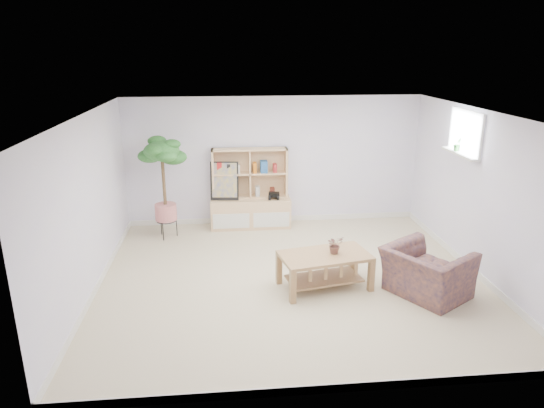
{
  "coord_description": "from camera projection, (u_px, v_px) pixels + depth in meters",
  "views": [
    {
      "loc": [
        -0.9,
        -6.37,
        3.21
      ],
      "look_at": [
        -0.24,
        0.34,
        1.05
      ],
      "focal_mm": 32.0,
      "sensor_mm": 36.0,
      "label": 1
    }
  ],
  "objects": [
    {
      "name": "baseboard",
      "position": [
        291.0,
        275.0,
        7.08
      ],
      "size": [
        5.5,
        5.0,
        0.1
      ],
      "primitive_type": null,
      "color": "white",
      "rests_on": "floor"
    },
    {
      "name": "storage_unit",
      "position": [
        250.0,
        189.0,
        8.95
      ],
      "size": [
        1.48,
        0.5,
        1.48
      ],
      "primitive_type": null,
      "color": "tan",
      "rests_on": "floor"
    },
    {
      "name": "window",
      "position": [
        466.0,
        133.0,
        7.31
      ],
      "size": [
        0.1,
        0.98,
        0.68
      ],
      "primitive_type": null,
      "color": "#CDDEFF",
      "rests_on": "walls"
    },
    {
      "name": "floor_tree",
      "position": [
        164.0,
        189.0,
        8.39
      ],
      "size": [
        0.79,
        0.79,
        1.8
      ],
      "primitive_type": null,
      "rotation": [
        0.0,
        0.0,
        0.22
      ],
      "color": "#1B5922",
      "rests_on": "floor"
    },
    {
      "name": "armchair",
      "position": [
        427.0,
        269.0,
        6.52
      ],
      "size": [
        1.3,
        1.34,
        0.76
      ],
      "primitive_type": "imported",
      "rotation": [
        0.0,
        0.0,
        2.14
      ],
      "color": "#1C1C3F",
      "rests_on": "floor"
    },
    {
      "name": "poster",
      "position": [
        224.0,
        181.0,
        8.84
      ],
      "size": [
        0.52,
        0.17,
        0.71
      ],
      "primitive_type": null,
      "rotation": [
        0.0,
        0.0,
        -0.1
      ],
      "color": "yellow",
      "rests_on": "storage_unit"
    },
    {
      "name": "coffee_table",
      "position": [
        324.0,
        271.0,
        6.77
      ],
      "size": [
        1.33,
        0.9,
        0.5
      ],
      "primitive_type": null,
      "rotation": [
        0.0,
        0.0,
        0.2
      ],
      "color": "olive",
      "rests_on": "floor"
    },
    {
      "name": "table_plant",
      "position": [
        335.0,
        245.0,
        6.7
      ],
      "size": [
        0.28,
        0.27,
        0.25
      ],
      "primitive_type": "imported",
      "rotation": [
        0.0,
        0.0,
        0.4
      ],
      "color": "#1E5D1C",
      "rests_on": "coffee_table"
    },
    {
      "name": "toy_truck",
      "position": [
        274.0,
        195.0,
        8.94
      ],
      "size": [
        0.31,
        0.23,
        0.15
      ],
      "primitive_type": null,
      "rotation": [
        0.0,
        0.0,
        -0.14
      ],
      "color": "black",
      "rests_on": "storage_unit"
    },
    {
      "name": "walls",
      "position": [
        292.0,
        200.0,
        6.73
      ],
      "size": [
        5.51,
        5.01,
        2.4
      ],
      "color": "white",
      "rests_on": "floor"
    },
    {
      "name": "window_sill",
      "position": [
        460.0,
        154.0,
        7.4
      ],
      "size": [
        0.14,
        1.0,
        0.04
      ],
      "primitive_type": "cube",
      "color": "white",
      "rests_on": "walls"
    },
    {
      "name": "sill_plant",
      "position": [
        457.0,
        144.0,
        7.48
      ],
      "size": [
        0.15,
        0.13,
        0.21
      ],
      "primitive_type": "imported",
      "rotation": [
        0.0,
        0.0,
        0.4
      ],
      "color": "#1B5922",
      "rests_on": "window_sill"
    },
    {
      "name": "ceiling",
      "position": [
        293.0,
        113.0,
        6.37
      ],
      "size": [
        5.5,
        5.0,
        0.01
      ],
      "primitive_type": "cube",
      "color": "white",
      "rests_on": "walls"
    },
    {
      "name": "floor",
      "position": [
        291.0,
        278.0,
        7.1
      ],
      "size": [
        5.5,
        5.0,
        0.01
      ],
      "primitive_type": "cube",
      "color": "#BEB188",
      "rests_on": "ground"
    }
  ]
}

